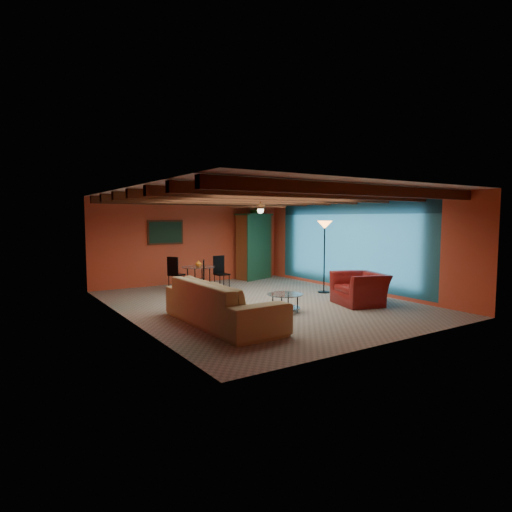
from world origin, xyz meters
TOP-DOWN VIEW (x-y plane):
  - room at (0.00, 0.11)m, footprint 6.52×8.01m
  - sofa at (-1.79, -1.35)m, footprint 1.21×3.00m
  - armchair at (1.92, -1.46)m, footprint 1.32×1.42m
  - coffee_table at (-0.07, -1.11)m, footprint 0.89×0.89m
  - dining_table at (-0.52, 2.43)m, footprint 1.95×1.95m
  - armoire at (2.20, 3.70)m, footprint 1.38×0.98m
  - floor_lamp at (2.32, 0.26)m, footprint 0.44×0.44m
  - ceiling_fan at (0.00, 0.00)m, footprint 1.50×1.50m
  - painting at (-0.90, 3.96)m, footprint 1.05×0.03m
  - potted_plant at (2.20, 3.70)m, footprint 0.50×0.47m
  - vase at (-0.52, 2.43)m, footprint 0.19×0.19m

SIDE VIEW (x-z plane):
  - coffee_table at x=-0.07m, z-range 0.00..0.41m
  - armchair at x=1.92m, z-range 0.00..0.77m
  - sofa at x=-1.79m, z-range 0.00..0.87m
  - dining_table at x=-0.52m, z-range 0.00..0.98m
  - floor_lamp at x=2.32m, z-range 0.00..2.02m
  - vase at x=-0.52m, z-range 0.98..1.17m
  - armoire at x=2.20m, z-range 0.00..2.18m
  - painting at x=-0.90m, z-range 1.32..1.97m
  - ceiling_fan at x=0.00m, z-range 2.14..2.58m
  - room at x=0.00m, z-range 1.01..3.72m
  - potted_plant at x=2.20m, z-range 2.18..2.62m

